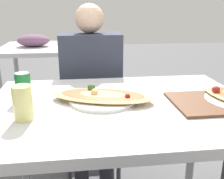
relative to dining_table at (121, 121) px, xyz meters
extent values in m
cube|color=silver|center=(0.00, 0.00, 0.06)|extent=(1.15, 0.82, 0.04)
cylinder|color=#99999E|center=(-0.52, 0.35, -0.33)|extent=(0.05, 0.05, 0.74)
cylinder|color=#99999E|center=(0.52, 0.35, -0.33)|extent=(0.05, 0.05, 0.74)
cube|color=black|center=(-0.10, 0.67, -0.26)|extent=(0.40, 0.40, 0.04)
cube|color=black|center=(-0.10, 0.85, -0.02)|extent=(0.38, 0.03, 0.43)
cylinder|color=#38383D|center=(0.07, 0.50, -0.49)|extent=(0.03, 0.03, 0.42)
cylinder|color=#38383D|center=(-0.27, 0.50, -0.49)|extent=(0.03, 0.03, 0.42)
cylinder|color=#38383D|center=(0.07, 0.84, -0.49)|extent=(0.03, 0.03, 0.42)
cylinder|color=#38383D|center=(-0.27, 0.84, -0.49)|extent=(0.03, 0.03, 0.42)
cylinder|color=#38383D|center=(0.66, 0.20, -0.49)|extent=(0.03, 0.03, 0.42)
cylinder|color=#2D2D38|center=(-0.01, 0.54, -0.47)|extent=(0.10, 0.10, 0.46)
cylinder|color=#2D2D38|center=(-0.19, 0.54, -0.47)|extent=(0.10, 0.10, 0.46)
cube|color=#333847|center=(-0.10, 0.64, 0.04)|extent=(0.39, 0.25, 0.55)
sphere|color=beige|center=(-0.10, 0.64, 0.41)|extent=(0.18, 0.18, 0.18)
cylinder|color=white|center=(-0.08, 0.04, 0.09)|extent=(0.29, 0.29, 0.01)
ellipsoid|color=#E0AD66|center=(-0.08, 0.04, 0.11)|extent=(0.49, 0.32, 0.02)
ellipsoid|color=#C14C28|center=(-0.08, 0.04, 0.11)|extent=(0.40, 0.26, 0.01)
sphere|color=beige|center=(-0.11, 0.04, 0.12)|extent=(0.03, 0.03, 0.03)
sphere|color=#335928|center=(-0.12, 0.11, 0.12)|extent=(0.04, 0.04, 0.04)
sphere|color=maroon|center=(0.02, -0.02, 0.12)|extent=(0.02, 0.02, 0.02)
cylinder|color=#197233|center=(-0.42, 0.09, 0.15)|extent=(0.07, 0.07, 0.12)
cylinder|color=silver|center=(-0.42, 0.09, 0.21)|extent=(0.06, 0.06, 0.00)
cylinder|color=#E0DB7F|center=(-0.38, -0.12, 0.15)|extent=(0.07, 0.07, 0.13)
cube|color=brown|center=(0.43, -0.05, 0.09)|extent=(0.42, 0.28, 0.01)
sphere|color=maroon|center=(0.43, 0.01, 0.12)|extent=(0.04, 0.04, 0.04)
cube|color=silver|center=(-0.41, 1.69, 0.06)|extent=(1.10, 0.80, 0.04)
ellipsoid|color=#724C6B|center=(-0.63, 1.69, 0.14)|extent=(0.32, 0.24, 0.12)
cylinder|color=#99999E|center=(-0.91, 1.34, -0.33)|extent=(0.05, 0.05, 0.74)
cylinder|color=#99999E|center=(0.09, 1.34, -0.33)|extent=(0.05, 0.05, 0.74)
cylinder|color=#99999E|center=(-0.91, 2.04, -0.33)|extent=(0.05, 0.05, 0.74)
cylinder|color=#99999E|center=(0.09, 2.04, -0.33)|extent=(0.05, 0.05, 0.74)
camera|label=1|loc=(-0.17, -1.04, 0.49)|focal=42.00mm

